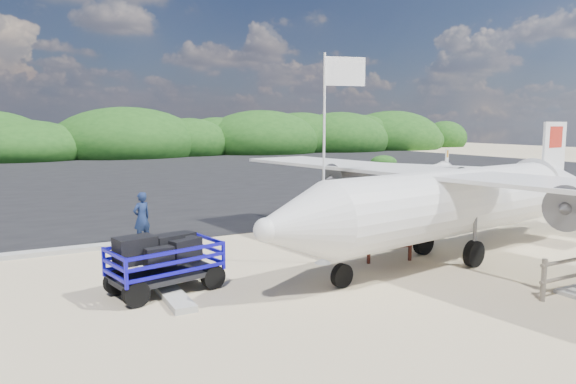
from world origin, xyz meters
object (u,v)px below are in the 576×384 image
signboard (389,262)px  aircraft_large (282,178)px  baggage_cart (166,291)px  crew_a (142,218)px  flagpole (323,263)px  crew_b (316,225)px

signboard → aircraft_large: aircraft_large is taller
baggage_cart → aircraft_large: (14.58, 22.38, 0.00)m
baggage_cart → crew_a: (0.59, 5.42, 0.89)m
flagpole → aircraft_large: (9.83, 21.96, 0.00)m
flagpole → crew_b: bearing=65.4°
baggage_cart → aircraft_large: bearing=44.4°
baggage_cart → signboard: bearing=-16.0°
aircraft_large → signboard: bearing=61.3°
baggage_cart → crew_a: crew_a is taller
flagpole → signboard: (1.80, -0.82, 0.00)m
baggage_cart → flagpole: (4.74, 0.43, 0.00)m
crew_b → aircraft_large: size_ratio=0.08×
baggage_cart → flagpole: size_ratio=0.46×
baggage_cart → crew_b: bearing=9.8°
crew_a → crew_b: (5.01, -3.12, -0.15)m
signboard → crew_b: (-0.94, 2.70, 0.73)m
flagpole → crew_a: (-4.15, 5.00, 0.89)m
flagpole → aircraft_large: size_ratio=0.34×
signboard → baggage_cart: bearing=-170.6°
aircraft_large → baggage_cart: bearing=47.7°
crew_a → crew_b: crew_a is taller
signboard → crew_a: (-5.95, 5.82, 0.89)m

